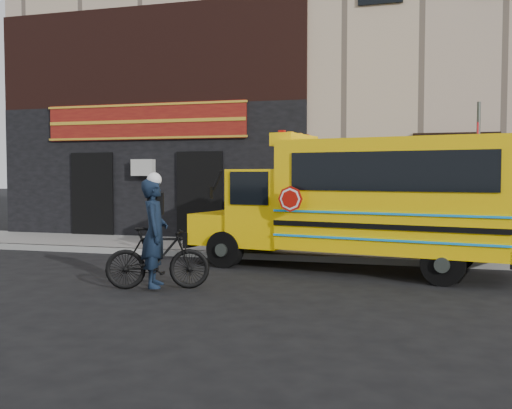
{
  "coord_description": "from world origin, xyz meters",
  "views": [
    {
      "loc": [
        2.91,
        -10.54,
        2.03
      ],
      "look_at": [
        -0.5,
        1.85,
        1.36
      ],
      "focal_mm": 40.0,
      "sensor_mm": 36.0,
      "label": 1
    }
  ],
  "objects_px": {
    "sign_pole": "(477,178)",
    "bicycle": "(157,258)",
    "cyclist": "(155,236)",
    "school_bus": "(364,200)"
  },
  "relations": [
    {
      "from": "sign_pole",
      "to": "bicycle",
      "type": "height_order",
      "value": "sign_pole"
    },
    {
      "from": "cyclist",
      "to": "school_bus",
      "type": "bearing_deg",
      "value": -67.83
    },
    {
      "from": "school_bus",
      "to": "bicycle",
      "type": "distance_m",
      "value": 4.57
    },
    {
      "from": "sign_pole",
      "to": "cyclist",
      "type": "xyz_separation_m",
      "value": [
        -5.72,
        -3.89,
        -1.0
      ]
    },
    {
      "from": "cyclist",
      "to": "sign_pole",
      "type": "bearing_deg",
      "value": -75.11
    },
    {
      "from": "bicycle",
      "to": "cyclist",
      "type": "height_order",
      "value": "cyclist"
    },
    {
      "from": "sign_pole",
      "to": "bicycle",
      "type": "xyz_separation_m",
      "value": [
        -5.7,
        -3.84,
        -1.41
      ]
    },
    {
      "from": "school_bus",
      "to": "sign_pole",
      "type": "distance_m",
      "value": 2.54
    },
    {
      "from": "sign_pole",
      "to": "bicycle",
      "type": "relative_size",
      "value": 1.95
    },
    {
      "from": "sign_pole",
      "to": "cyclist",
      "type": "distance_m",
      "value": 6.99
    }
  ]
}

